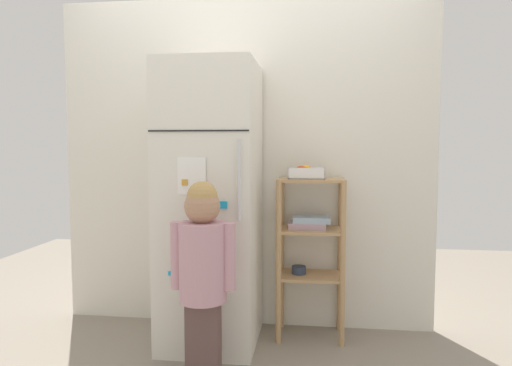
{
  "coord_description": "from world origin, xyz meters",
  "views": [
    {
      "loc": [
        0.48,
        -2.83,
        1.26
      ],
      "look_at": [
        0.12,
        0.02,
        1.03
      ],
      "focal_mm": 32.36,
      "sensor_mm": 36.0,
      "label": 1
    }
  ],
  "objects_px": {
    "child_standing": "(203,261)",
    "refrigerator": "(211,205)",
    "fruit_bin": "(305,173)",
    "pantry_shelf_unit": "(310,239)"
  },
  "relations": [
    {
      "from": "refrigerator",
      "to": "child_standing",
      "type": "height_order",
      "value": "refrigerator"
    },
    {
      "from": "refrigerator",
      "to": "child_standing",
      "type": "distance_m",
      "value": 0.56
    },
    {
      "from": "refrigerator",
      "to": "pantry_shelf_unit",
      "type": "bearing_deg",
      "value": 14.21
    },
    {
      "from": "refrigerator",
      "to": "pantry_shelf_unit",
      "type": "distance_m",
      "value": 0.69
    },
    {
      "from": "child_standing",
      "to": "fruit_bin",
      "type": "xyz_separation_m",
      "value": [
        0.52,
        0.65,
        0.44
      ]
    },
    {
      "from": "pantry_shelf_unit",
      "to": "fruit_bin",
      "type": "relative_size",
      "value": 4.51
    },
    {
      "from": "child_standing",
      "to": "fruit_bin",
      "type": "distance_m",
      "value": 0.94
    },
    {
      "from": "child_standing",
      "to": "pantry_shelf_unit",
      "type": "height_order",
      "value": "child_standing"
    },
    {
      "from": "child_standing",
      "to": "refrigerator",
      "type": "bearing_deg",
      "value": 97.79
    },
    {
      "from": "fruit_bin",
      "to": "pantry_shelf_unit",
      "type": "bearing_deg",
      "value": 15.84
    }
  ]
}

